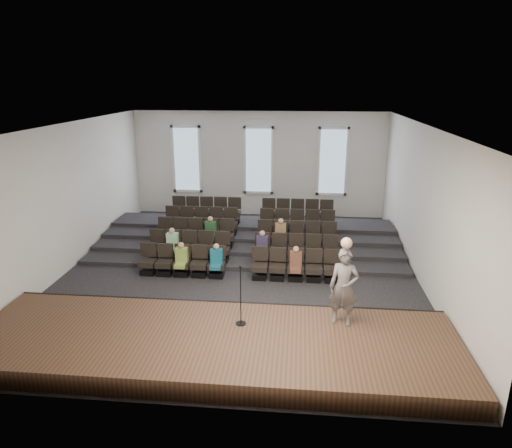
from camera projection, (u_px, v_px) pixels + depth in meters
The scene contains 14 objects.
ground at pixel (240, 271), 15.98m from camera, with size 14.00×14.00×0.00m, color black.
ceiling at pixel (239, 125), 14.46m from camera, with size 12.00×14.00×0.02m, color white.
wall_back at pixel (259, 164), 21.88m from camera, with size 12.00×0.04×5.00m, color silver.
wall_front at pixel (191, 297), 8.56m from camera, with size 12.00×0.04×5.00m, color silver.
wall_left at pixel (67, 197), 15.77m from camera, with size 0.04×14.00×5.00m, color silver.
wall_right at pixel (425, 206), 14.67m from camera, with size 0.04×14.00×5.00m, color silver.
stage at pixel (213, 345), 11.06m from camera, with size 11.80×3.60×0.50m, color #4E2E21.
stage_lip at pixel (225, 310), 12.74m from camera, with size 11.80×0.06×0.52m, color black.
risers at pixel (250, 236), 18.92m from camera, with size 11.80×4.80×0.60m.
seating_rows at pixel (245, 238), 17.23m from camera, with size 6.80×4.70×1.67m.
windows at pixel (259, 160), 21.75m from camera, with size 8.44×0.10×3.24m.
audience at pixel (231, 246), 16.05m from camera, with size 4.85×2.64×1.10m.
speaker at pixel (344, 287), 11.29m from camera, with size 0.72×0.47×1.98m, color #575553.
mic_stand at pixel (241, 307), 11.38m from camera, with size 0.27×0.27×1.60m.
Camera 1 is at (1.96, -14.61, 6.40)m, focal length 32.00 mm.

